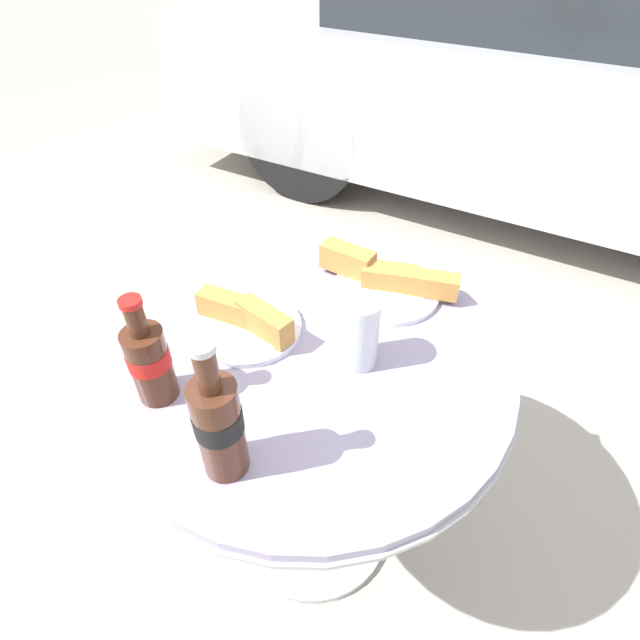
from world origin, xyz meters
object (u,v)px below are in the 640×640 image
(lunch_plate_far, at_px, (247,321))
(cola_bottle_left, at_px, (149,360))
(cola_bottle_right, at_px, (219,424))
(parked_car, at_px, (614,67))
(drinking_glass, at_px, (359,335))
(bistro_table, at_px, (311,406))
(lunch_plate_near, at_px, (385,280))

(lunch_plate_far, bearing_deg, cola_bottle_left, -100.48)
(cola_bottle_right, bearing_deg, parked_car, 84.22)
(cola_bottle_right, xyz_separation_m, drinking_glass, (0.07, 0.29, -0.04))
(bistro_table, xyz_separation_m, cola_bottle_right, (0.01, -0.27, 0.26))
(lunch_plate_near, xyz_separation_m, parked_car, (0.24, 2.18, -0.05))
(bistro_table, height_order, lunch_plate_near, lunch_plate_near)
(cola_bottle_right, height_order, lunch_plate_near, cola_bottle_right)
(lunch_plate_far, distance_m, parked_car, 2.47)
(drinking_glass, bearing_deg, lunch_plate_far, -171.87)
(bistro_table, bearing_deg, cola_bottle_left, -129.10)
(lunch_plate_far, relative_size, parked_car, 0.05)
(cola_bottle_left, height_order, drinking_glass, cola_bottle_left)
(parked_car, bearing_deg, bistro_table, -96.69)
(cola_bottle_left, relative_size, parked_car, 0.05)
(cola_bottle_left, xyz_separation_m, cola_bottle_right, (0.19, -0.05, 0.02))
(bistro_table, distance_m, parked_car, 2.44)
(lunch_plate_far, height_order, parked_car, parked_car)
(drinking_glass, bearing_deg, cola_bottle_right, -104.31)
(cola_bottle_left, height_order, lunch_plate_far, cola_bottle_left)
(drinking_glass, height_order, lunch_plate_far, drinking_glass)
(drinking_glass, distance_m, lunch_plate_far, 0.23)
(cola_bottle_right, xyz_separation_m, parked_car, (0.27, 2.69, -0.13))
(cola_bottle_left, height_order, lunch_plate_near, cola_bottle_left)
(cola_bottle_left, relative_size, lunch_plate_near, 0.68)
(cola_bottle_right, relative_size, parked_car, 0.06)
(cola_bottle_left, bearing_deg, lunch_plate_near, 64.68)
(cola_bottle_left, distance_m, lunch_plate_far, 0.22)
(parked_car, bearing_deg, cola_bottle_left, -99.84)
(bistro_table, bearing_deg, cola_bottle_right, -87.39)
(parked_car, bearing_deg, lunch_plate_near, -96.35)
(lunch_plate_far, bearing_deg, bistro_table, 3.24)
(cola_bottle_left, distance_m, drinking_glass, 0.35)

